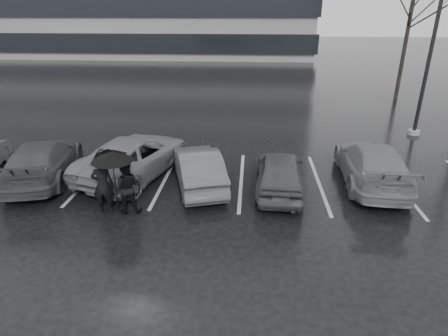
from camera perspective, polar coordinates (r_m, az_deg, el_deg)
ground at (r=11.55m, az=-0.75°, el=-6.97°), size 160.00×160.00×0.00m
car_main at (r=12.86m, az=8.46°, el=-0.62°), size 1.73×3.97×1.33m
car_west_a at (r=13.12m, az=-3.98°, el=0.12°), size 2.53×4.33×1.35m
car_west_b at (r=14.35m, az=-13.45°, el=1.84°), size 3.79×5.75×1.47m
car_west_c at (r=15.15m, az=-25.85°, el=1.12°), size 3.03×5.21×1.42m
car_east at (r=14.28m, az=21.59°, el=0.66°), size 2.33×5.11×1.45m
pedestrian_left at (r=11.82m, az=-17.97°, el=-2.49°), size 0.71×0.51×1.81m
pedestrian_right at (r=11.63m, az=-14.70°, el=-2.83°), size 0.92×0.77×1.69m
umbrella at (r=11.28m, az=-16.73°, el=1.74°), size 1.21×1.21×2.05m
lamp_post at (r=20.24m, az=29.36°, el=17.15°), size 0.56×0.56×10.17m
stall_stripes at (r=13.83m, az=-3.16°, el=-1.64°), size 19.72×5.00×0.00m
tree_north at (r=28.82m, az=26.13°, el=17.88°), size 0.26×0.26×8.50m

